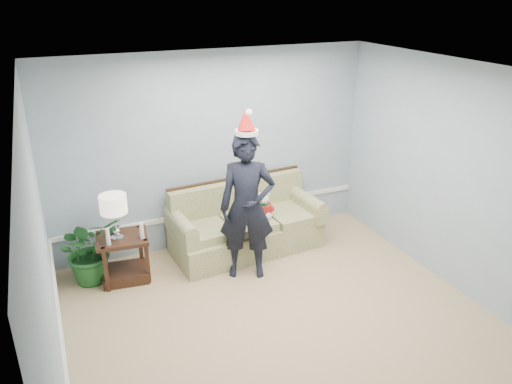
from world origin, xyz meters
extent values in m
cube|color=tan|center=(0.00, 0.00, -0.01)|extent=(4.50, 5.00, 0.02)
cube|color=white|center=(0.00, 0.00, 2.71)|extent=(4.50, 5.00, 0.02)
cube|color=#8298A6|center=(0.00, 2.51, 1.35)|extent=(4.50, 0.02, 2.70)
cube|color=#8298A6|center=(-2.26, 0.00, 1.35)|extent=(0.02, 5.00, 2.70)
cube|color=#8298A6|center=(2.26, 0.00, 1.35)|extent=(0.02, 5.00, 2.70)
cube|color=white|center=(0.00, 2.48, 0.45)|extent=(4.48, 0.03, 0.06)
cube|color=white|center=(-2.23, 0.00, 0.45)|extent=(0.03, 4.98, 0.06)
cube|color=#566530|center=(0.28, 2.02, 0.19)|extent=(2.08, 1.01, 0.39)
cube|color=#566530|center=(-0.35, 1.97, 0.44)|extent=(0.65, 0.73, 0.12)
cube|color=#566530|center=(0.28, 1.97, 0.44)|extent=(0.65, 0.73, 0.12)
cube|color=#566530|center=(0.91, 1.97, 0.44)|extent=(0.65, 0.73, 0.12)
cube|color=#566530|center=(0.28, 2.34, 0.66)|extent=(2.04, 0.33, 0.54)
cube|color=black|center=(0.28, 2.41, 0.93)|extent=(2.03, 0.20, 0.05)
cube|color=#566530|center=(-0.65, 2.02, 0.50)|extent=(0.23, 0.88, 0.23)
cube|color=#566530|center=(1.20, 2.02, 0.50)|extent=(0.23, 0.88, 0.23)
cube|color=#341F13|center=(-1.42, 1.94, 0.57)|extent=(0.68, 0.59, 0.05)
cube|color=#341F13|center=(-1.42, 1.94, 0.07)|extent=(0.61, 0.52, 0.14)
cube|color=#341F13|center=(-1.66, 1.74, 0.30)|extent=(0.06, 0.06, 0.60)
cube|color=#341F13|center=(-1.17, 1.74, 0.30)|extent=(0.06, 0.06, 0.60)
cube|color=#341F13|center=(-1.66, 2.14, 0.30)|extent=(0.06, 0.06, 0.60)
cube|color=#341F13|center=(-1.17, 2.14, 0.30)|extent=(0.06, 0.06, 0.60)
cylinder|color=silver|center=(-1.47, 1.91, 0.61)|extent=(0.15, 0.15, 0.03)
sphere|color=silver|center=(-1.47, 1.91, 0.70)|extent=(0.09, 0.09, 0.09)
cylinder|color=silver|center=(-1.47, 1.91, 0.84)|extent=(0.02, 0.02, 0.32)
cylinder|color=beige|center=(-1.47, 1.91, 1.06)|extent=(0.32, 0.32, 0.22)
cylinder|color=silver|center=(-1.59, 1.80, 0.65)|extent=(0.05, 0.05, 0.12)
cylinder|color=white|center=(-1.59, 1.80, 0.76)|extent=(0.05, 0.05, 0.10)
cylinder|color=silver|center=(-1.19, 1.80, 0.65)|extent=(0.05, 0.05, 0.12)
cylinder|color=white|center=(-1.19, 1.80, 0.76)|extent=(0.05, 0.05, 0.10)
imported|color=#1C5422|center=(-1.79, 2.09, 0.43)|extent=(0.92, 0.85, 0.85)
imported|color=black|center=(0.04, 1.44, 0.93)|extent=(0.80, 0.67, 1.86)
cylinder|color=silver|center=(0.04, 1.44, 1.88)|extent=(0.33, 0.33, 0.05)
cone|color=red|center=(0.04, 1.46, 2.02)|extent=(0.29, 0.34, 0.32)
sphere|color=silver|center=(0.04, 1.37, 2.12)|extent=(0.08, 0.08, 0.08)
sphere|color=silver|center=(0.50, 1.96, 0.60)|extent=(0.21, 0.21, 0.21)
cylinder|color=red|center=(0.50, 1.96, 0.60)|extent=(0.28, 0.28, 0.15)
cylinder|color=#17662E|center=(0.50, 1.96, 0.69)|extent=(0.18, 0.18, 0.03)
sphere|color=silver|center=(0.45, 1.87, 0.54)|extent=(0.09, 0.09, 0.09)
sphere|color=silver|center=(0.56, 1.87, 0.54)|extent=(0.09, 0.09, 0.09)
sphere|color=silver|center=(0.50, 1.95, 0.76)|extent=(0.15, 0.15, 0.15)
sphere|color=black|center=(0.50, 1.86, 0.75)|extent=(0.02, 0.02, 0.02)
sphere|color=silver|center=(0.45, 1.96, 0.82)|extent=(0.06, 0.06, 0.06)
sphere|color=silver|center=(0.56, 1.96, 0.82)|extent=(0.06, 0.06, 0.06)
camera|label=1|loc=(-2.10, -3.68, 3.45)|focal=35.00mm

